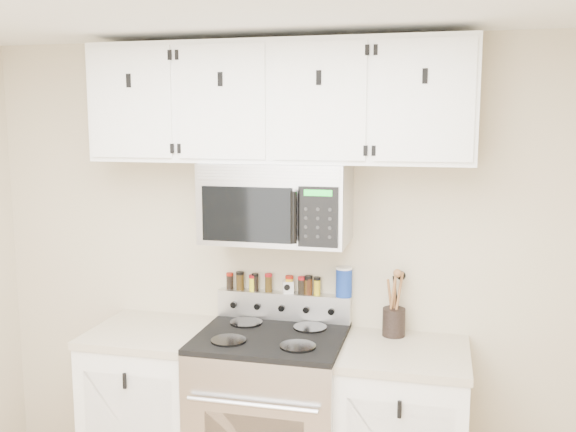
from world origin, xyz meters
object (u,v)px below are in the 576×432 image
(range, at_px, (271,418))
(utensil_crock, at_px, (394,320))
(salt_canister, at_px, (344,282))
(microwave, at_px, (277,203))

(range, relative_size, utensil_crock, 3.13)
(utensil_crock, distance_m, salt_canister, 0.34)
(range, xyz_separation_m, salt_canister, (0.34, 0.28, 0.70))
(microwave, bearing_deg, range, -90.23)
(microwave, distance_m, utensil_crock, 0.88)
(range, height_order, utensil_crock, utensil_crock)
(range, xyz_separation_m, microwave, (0.00, 0.13, 1.14))
(utensil_crock, bearing_deg, range, -160.44)
(microwave, distance_m, salt_canister, 0.58)
(range, bearing_deg, utensil_crock, 19.56)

